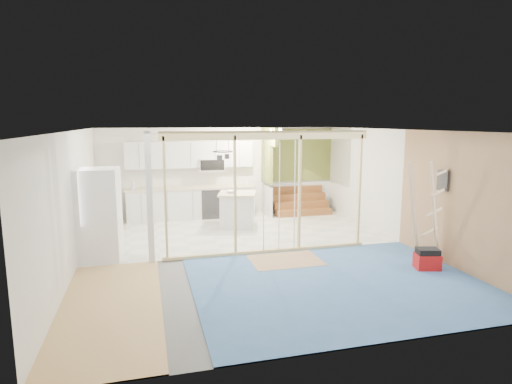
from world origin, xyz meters
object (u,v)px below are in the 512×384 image
object	(u,v)px
island	(237,210)
toolbox	(427,260)
ladder	(427,213)
fridge	(99,215)

from	to	relation	value
island	toolbox	size ratio (longest dim) A/B	2.34
island	ladder	world-z (taller)	ladder
ladder	island	bearing A→B (deg)	108.27
island	ladder	distance (m)	4.89
toolbox	ladder	distance (m)	0.87
ladder	toolbox	bearing A→B (deg)	-129.38
fridge	island	bearing A→B (deg)	35.34
ladder	fridge	bearing A→B (deg)	144.16
fridge	island	xyz separation A→B (m)	(3.24, 1.94, -0.47)
fridge	toolbox	xyz separation A→B (m)	(6.02, -2.20, -0.73)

